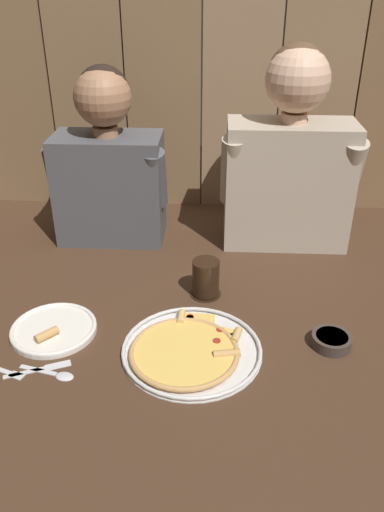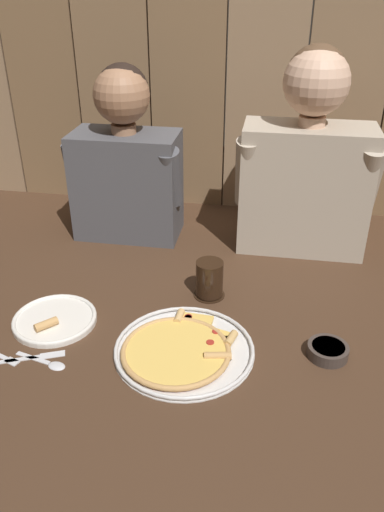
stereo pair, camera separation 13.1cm
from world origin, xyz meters
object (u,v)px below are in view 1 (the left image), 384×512
object	(u,v)px
pizza_tray	(190,350)
diner_left	(108,163)
drinking_glass	(206,278)
diner_right	(290,156)
dipping_bowl	(331,340)
dinner_plate	(53,330)

from	to	relation	value
pizza_tray	diner_left	xyz separation A→B (m)	(-0.30, 0.61, 0.26)
pizza_tray	drinking_glass	xyz separation A→B (m)	(0.03, 0.26, 0.04)
pizza_tray	drinking_glass	world-z (taller)	drinking_glass
pizza_tray	diner_right	size ratio (longest dim) A/B	0.54
pizza_tray	dipping_bowl	bearing A→B (deg)	7.63
diner_left	diner_right	world-z (taller)	diner_right
pizza_tray	dipping_bowl	distance (m)	0.35
drinking_glass	dipping_bowl	world-z (taller)	drinking_glass
diner_right	dipping_bowl	bearing A→B (deg)	-83.56
dipping_bowl	diner_left	size ratio (longest dim) A/B	0.17
dipping_bowl	diner_right	xyz separation A→B (m)	(-0.06, 0.56, 0.29)
diner_left	diner_right	xyz separation A→B (m)	(0.59, 0.00, 0.04)
dinner_plate	diner_right	distance (m)	0.90
dipping_bowl	dinner_plate	bearing A→B (deg)	178.77
dipping_bowl	diner_right	size ratio (longest dim) A/B	0.16
pizza_tray	diner_right	xyz separation A→B (m)	(0.29, 0.61, 0.29)
drinking_glass	dipping_bowl	xyz separation A→B (m)	(0.32, -0.21, -0.04)
dinner_plate	drinking_glass	xyz separation A→B (m)	(0.39, 0.20, 0.04)
drinking_glass	dipping_bowl	size ratio (longest dim) A/B	1.10
drinking_glass	diner_right	bearing A→B (deg)	53.82
dipping_bowl	diner_left	xyz separation A→B (m)	(-0.65, 0.56, 0.25)
pizza_tray	dinner_plate	distance (m)	0.36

